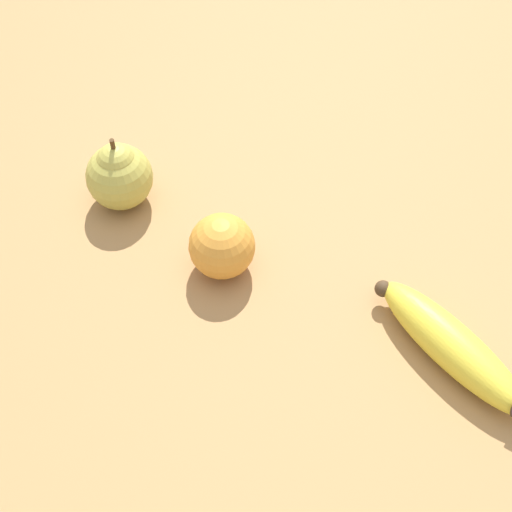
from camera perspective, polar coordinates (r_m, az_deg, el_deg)
name	(u,v)px	position (r m, az deg, el deg)	size (l,w,h in m)	color
ground_plane	(399,363)	(0.69, 11.38, -8.40)	(3.00, 3.00, 0.00)	#A87A47
banana	(455,350)	(0.69, 15.61, -7.25)	(0.13, 0.18, 0.04)	yellow
orange	(222,246)	(0.72, -2.74, 0.80)	(0.07, 0.07, 0.07)	orange
pear	(119,174)	(0.79, -10.90, 6.43)	(0.07, 0.07, 0.09)	#B7AD47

